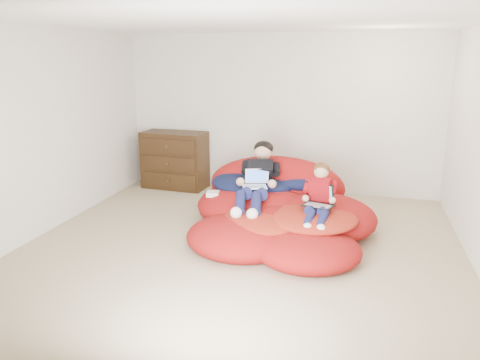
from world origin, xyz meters
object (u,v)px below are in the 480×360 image
(dresser, at_px, (175,160))
(laptop_white, at_px, (256,182))
(beanbag_pile, at_px, (278,210))
(laptop_black, at_px, (319,199))
(younger_boy, at_px, (319,194))
(older_boy, at_px, (258,176))

(dresser, height_order, laptop_white, dresser)
(beanbag_pile, bearing_deg, laptop_black, -33.45)
(younger_boy, height_order, laptop_white, younger_boy)
(beanbag_pile, distance_m, younger_boy, 0.73)
(older_boy, bearing_deg, dresser, 139.57)
(younger_boy, relative_size, laptop_black, 1.99)
(laptop_white, xyz_separation_m, laptop_black, (0.81, -0.27, -0.08))
(older_boy, bearing_deg, laptop_black, -26.09)
(dresser, distance_m, beanbag_pile, 2.53)
(younger_boy, bearing_deg, laptop_white, 161.66)
(dresser, distance_m, older_boy, 2.29)
(older_boy, distance_m, younger_boy, 0.90)
(dresser, height_order, younger_boy, younger_boy)
(dresser, bearing_deg, younger_boy, -36.32)
(younger_boy, xyz_separation_m, laptop_black, (-0.00, -0.00, -0.06))
(dresser, height_order, older_boy, older_boy)
(younger_boy, distance_m, laptop_white, 0.85)
(older_boy, relative_size, laptop_black, 3.10)
(beanbag_pile, distance_m, laptop_black, 0.71)
(older_boy, height_order, laptop_black, older_boy)
(laptop_white, relative_size, laptop_black, 0.87)
(dresser, distance_m, laptop_white, 2.37)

